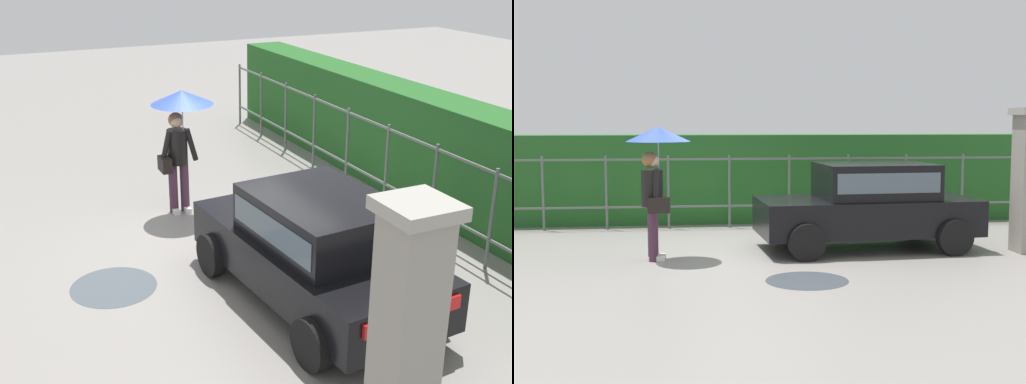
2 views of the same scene
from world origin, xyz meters
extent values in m
plane|color=gray|center=(0.00, 0.00, 0.00)|extent=(40.00, 40.00, 0.00)
cube|color=black|center=(2.01, 0.24, 0.58)|extent=(3.81, 1.92, 0.60)
cube|color=black|center=(2.16, 0.25, 1.18)|extent=(2.00, 1.58, 0.60)
cube|color=#4C5B66|center=(2.16, 0.25, 1.20)|extent=(1.85, 1.59, 0.33)
cylinder|color=black|center=(0.82, -0.70, 0.30)|extent=(0.61, 0.23, 0.60)
cylinder|color=black|center=(0.70, 0.98, 0.30)|extent=(0.61, 0.23, 0.60)
cylinder|color=black|center=(3.32, -0.51, 0.30)|extent=(0.61, 0.23, 0.60)
cylinder|color=black|center=(3.19, 1.17, 0.30)|extent=(0.61, 0.23, 0.60)
cube|color=red|center=(3.90, -0.17, 0.73)|extent=(0.08, 0.20, 0.16)
cube|color=red|center=(3.82, 0.93, 0.73)|extent=(0.08, 0.20, 0.16)
cylinder|color=#47283D|center=(-1.59, -0.24, 0.43)|extent=(0.15, 0.15, 0.86)
cylinder|color=#47283D|center=(-1.59, -0.44, 0.43)|extent=(0.15, 0.15, 0.86)
cube|color=white|center=(-1.53, -0.24, 0.04)|extent=(0.26, 0.10, 0.08)
cube|color=white|center=(-1.53, -0.44, 0.04)|extent=(0.26, 0.10, 0.08)
cylinder|color=black|center=(-1.59, -0.34, 1.15)|extent=(0.34, 0.34, 0.58)
sphere|color=#DBAD89|center=(-1.59, -0.34, 1.58)|extent=(0.22, 0.22, 0.22)
sphere|color=olive|center=(-1.62, -0.34, 1.60)|extent=(0.25, 0.25, 0.25)
cylinder|color=black|center=(-1.50, -0.12, 1.18)|extent=(0.09, 0.23, 0.56)
cylinder|color=black|center=(-1.51, -0.56, 1.18)|extent=(0.09, 0.23, 0.56)
cylinder|color=#B2B2B7|center=(-1.49, -0.26, 1.50)|extent=(0.02, 0.02, 0.77)
cone|color=blue|center=(-1.49, -0.26, 2.00)|extent=(1.02, 1.02, 0.23)
cube|color=black|center=(-1.47, -0.60, 0.91)|extent=(0.34, 0.17, 0.24)
cube|color=gray|center=(4.66, -0.34, 1.15)|extent=(0.48, 0.48, 2.30)
cube|color=#9E998E|center=(4.66, -0.34, 2.36)|extent=(0.60, 0.60, 0.12)
cylinder|color=#59605B|center=(-6.44, 2.90, 0.75)|extent=(0.05, 0.05, 1.50)
cylinder|color=#59605B|center=(-5.19, 2.90, 0.75)|extent=(0.05, 0.05, 1.50)
cylinder|color=#59605B|center=(-3.95, 2.90, 0.75)|extent=(0.05, 0.05, 1.50)
cylinder|color=#59605B|center=(-2.70, 2.90, 0.75)|extent=(0.05, 0.05, 1.50)
cylinder|color=#59605B|center=(-1.45, 2.90, 0.75)|extent=(0.05, 0.05, 1.50)
cylinder|color=#59605B|center=(-0.21, 2.90, 0.75)|extent=(0.05, 0.05, 1.50)
cylinder|color=#59605B|center=(1.04, 2.90, 0.75)|extent=(0.05, 0.05, 1.50)
cylinder|color=#59605B|center=(2.28, 2.90, 0.75)|extent=(0.05, 0.05, 1.50)
cube|color=#59605B|center=(-0.21, 2.90, 1.42)|extent=(12.46, 0.03, 0.04)
cube|color=#59605B|center=(-0.21, 2.90, 0.45)|extent=(12.46, 0.03, 0.04)
cube|color=#235B23|center=(-0.21, 3.77, 0.95)|extent=(13.46, 0.90, 1.90)
cylinder|color=#4C545B|center=(0.61, -2.03, 0.00)|extent=(1.16, 1.16, 0.00)
camera|label=1|loc=(8.70, -3.65, 4.42)|focal=47.33mm
camera|label=2|loc=(-0.94, -11.39, 2.22)|focal=48.88mm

